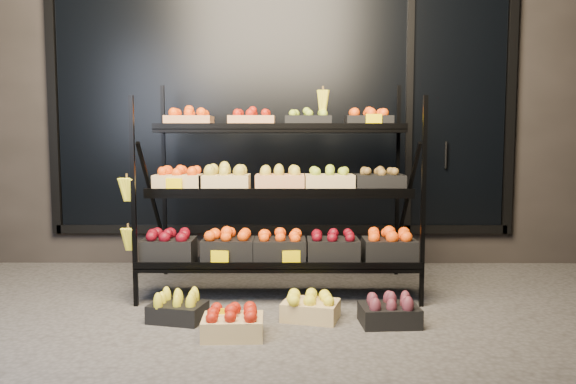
{
  "coord_description": "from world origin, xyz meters",
  "views": [
    {
      "loc": [
        0.09,
        -3.76,
        1.19
      ],
      "look_at": [
        0.07,
        0.55,
        0.79
      ],
      "focal_mm": 35.0,
      "sensor_mm": 36.0,
      "label": 1
    }
  ],
  "objects_px": {
    "display_rack": "(278,192)",
    "floor_crate_left": "(233,323)",
    "floor_crate_midleft": "(178,308)",
    "floor_crate_midright": "(311,306)"
  },
  "relations": [
    {
      "from": "floor_crate_midleft",
      "to": "floor_crate_midright",
      "type": "relative_size",
      "value": 0.96
    },
    {
      "from": "display_rack",
      "to": "floor_crate_midleft",
      "type": "xyz_separation_m",
      "value": [
        -0.64,
        -0.75,
        -0.7
      ]
    },
    {
      "from": "floor_crate_midright",
      "to": "display_rack",
      "type": "bearing_deg",
      "value": 123.26
    },
    {
      "from": "floor_crate_midleft",
      "to": "floor_crate_midright",
      "type": "height_order",
      "value": "floor_crate_midright"
    },
    {
      "from": "floor_crate_midleft",
      "to": "floor_crate_midright",
      "type": "xyz_separation_m",
      "value": [
        0.88,
        0.03,
        0.0
      ]
    },
    {
      "from": "display_rack",
      "to": "floor_crate_left",
      "type": "height_order",
      "value": "display_rack"
    },
    {
      "from": "display_rack",
      "to": "floor_crate_midright",
      "type": "height_order",
      "value": "display_rack"
    },
    {
      "from": "floor_crate_midleft",
      "to": "floor_crate_midright",
      "type": "bearing_deg",
      "value": 16.11
    },
    {
      "from": "display_rack",
      "to": "floor_crate_left",
      "type": "xyz_separation_m",
      "value": [
        -0.25,
        -1.06,
        -0.7
      ]
    },
    {
      "from": "floor_crate_midright",
      "to": "floor_crate_midleft",
      "type": "bearing_deg",
      "value": -162.58
    }
  ]
}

